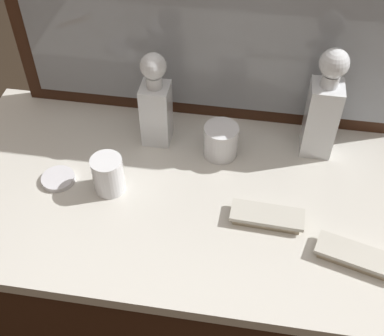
{
  "coord_description": "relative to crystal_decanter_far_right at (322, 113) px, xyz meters",
  "views": [
    {
      "loc": [
        0.12,
        -0.77,
        1.77
      ],
      "look_at": [
        0.0,
        0.0,
        0.95
      ],
      "focal_mm": 47.19,
      "sensor_mm": 36.0,
      "label": 1
    }
  ],
  "objects": [
    {
      "name": "dresser",
      "position": [
        -0.29,
        -0.19,
        -0.55
      ],
      "size": [
        1.19,
        0.62,
        0.87
      ],
      "color": "#381E11",
      "rests_on": "ground_plane"
    },
    {
      "name": "dresser_mirror",
      "position": [
        -0.29,
        0.1,
        0.18
      ],
      "size": [
        1.01,
        0.03,
        0.6
      ],
      "color": "#381E11",
      "rests_on": "dresser"
    },
    {
      "name": "crystal_decanter_far_right",
      "position": [
        0.0,
        0.0,
        0.0
      ],
      "size": [
        0.08,
        0.08,
        0.29
      ],
      "color": "white",
      "rests_on": "dresser"
    },
    {
      "name": "crystal_tumbler_center",
      "position": [
        -0.23,
        -0.05,
        -0.08
      ],
      "size": [
        0.09,
        0.09,
        0.08
      ],
      "color": "white",
      "rests_on": "dresser"
    },
    {
      "name": "silver_brush_front",
      "position": [
        -0.11,
        -0.25,
        -0.11
      ],
      "size": [
        0.17,
        0.07,
        0.02
      ],
      "color": "#B7A88C",
      "rests_on": "dresser"
    },
    {
      "name": "silver_brush_left",
      "position": [
        0.08,
        -0.33,
        -0.11
      ],
      "size": [
        0.18,
        0.1,
        0.02
      ],
      "color": "#B7A88C",
      "rests_on": "dresser"
    },
    {
      "name": "crystal_tumbler_rear",
      "position": [
        -0.48,
        -0.21,
        -0.08
      ],
      "size": [
        0.07,
        0.07,
        0.09
      ],
      "color": "white",
      "rests_on": "dresser"
    },
    {
      "name": "crystal_decanter_left",
      "position": [
        -0.4,
        -0.02,
        -0.02
      ],
      "size": [
        0.07,
        0.07,
        0.26
      ],
      "color": "white",
      "rests_on": "dresser"
    },
    {
      "name": "porcelain_dish",
      "position": [
        -0.61,
        -0.21,
        -0.11
      ],
      "size": [
        0.08,
        0.08,
        0.01
      ],
      "color": "silver",
      "rests_on": "dresser"
    }
  ]
}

